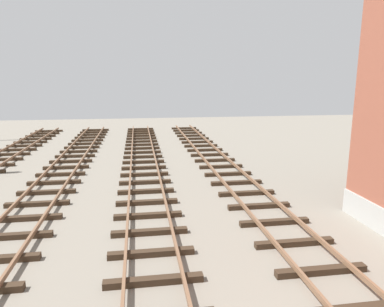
{
  "coord_description": "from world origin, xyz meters",
  "views": [
    {
      "loc": [
        -3.43,
        -2.96,
        5.04
      ],
      "look_at": [
        -0.76,
        14.36,
        1.32
      ],
      "focal_mm": 33.08,
      "sensor_mm": 36.0,
      "label": 1
    }
  ],
  "objects": []
}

